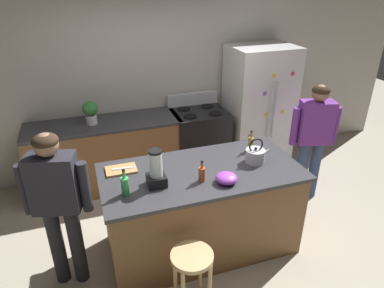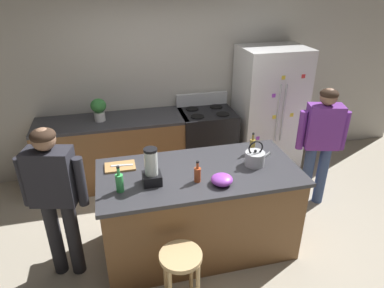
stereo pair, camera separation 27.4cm
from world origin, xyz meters
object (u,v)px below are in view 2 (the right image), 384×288
Objects in this scene: bottle_soda at (120,182)px; chef_knife at (122,165)px; refrigerator at (268,110)px; person_by_sink_right at (321,137)px; kitchen_island at (199,210)px; bottle_cooking_sauce at (197,174)px; cutting_board at (120,167)px; mixing_bowl at (222,180)px; stove_range at (206,142)px; bottle_vinegar at (252,146)px; blender_appliance at (151,169)px; bar_stool at (181,267)px; potted_plant at (99,108)px; person_by_island_left at (55,192)px; tea_kettle at (255,158)px.

chef_knife is (0.04, 0.42, -0.07)m from bottle_soda.
person_by_sink_right is at bearing -79.35° from refrigerator.
bottle_cooking_sauce is (-0.07, -0.18, 0.55)m from kitchen_island.
mixing_bowl is at bearing -30.48° from cutting_board.
kitchen_island is 7.78× the size of bottle_soda.
kitchen_island is at bearing -18.47° from cutting_board.
stove_range is 1.91m from mixing_bowl.
bottle_soda reaches higher than kitchen_island.
kitchen_island is 0.89m from bottle_vinegar.
mixing_bowl is 1.04m from cutting_board.
blender_appliance is 1.77× the size of mixing_bowl.
bar_stool is at bearing -63.13° from chef_knife.
person_by_sink_right is 5.13× the size of cutting_board.
potted_plant reaches higher than chef_knife.
kitchen_island is at bearing -108.79° from stove_range.
bottle_cooking_sauce reaches higher than chef_knife.
bottle_cooking_sauce reaches higher than cutting_board.
person_by_island_left is 1.02× the size of person_by_sink_right.
person_by_sink_right is at bearing 23.43° from tea_kettle.
bottle_cooking_sauce is 0.66m from tea_kettle.
person_by_island_left is 1.93m from tea_kettle.
stove_range is at bearing 71.08° from bottle_cooking_sauce.
bottle_vinegar is 1.16× the size of mixing_bowl.
blender_appliance is 1.53× the size of bottle_vinegar.
kitchen_island is at bearing -58.80° from potted_plant.
kitchen_island is 0.59m from bottle_cooking_sauce.
bottle_soda is at bearing -143.01° from refrigerator.
person_by_island_left is at bearing 144.95° from bar_stool.
bottle_vinegar is at bearing 16.82° from blender_appliance.
kitchen_island is at bearing 64.53° from bar_stool.
bottle_soda is (-1.29, -1.70, 0.56)m from stove_range.
mixing_bowl reaches higher than kitchen_island.
mixing_bowl is 0.51m from tea_kettle.
blender_appliance is 1.41× the size of bottle_soda.
person_by_sink_right reaches higher than blender_appliance.
bottle_soda is 0.92m from mixing_bowl.
person_by_sink_right reaches higher than stove_range.
bottle_soda is at bearing -89.92° from chef_knife.
person_by_sink_right is 5.13× the size of potted_plant.
tea_kettle reaches higher than kitchen_island.
bar_stool is (-1.99, -1.18, -0.43)m from person_by_sink_right.
kitchen_island is 5.53× the size of blender_appliance.
cutting_board is at bearing 25.68° from person_by_island_left.
chef_knife is (-0.25, 0.36, -0.13)m from blender_appliance.
stove_range is 2.01m from blender_appliance.
stove_range is 2.21m from bottle_soda.
stove_range is at bearing 44.98° from cutting_board.
chef_knife is at bearing -150.18° from refrigerator.
bar_stool is at bearing -117.11° from bottle_cooking_sauce.
potted_plant reaches higher than stove_range.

